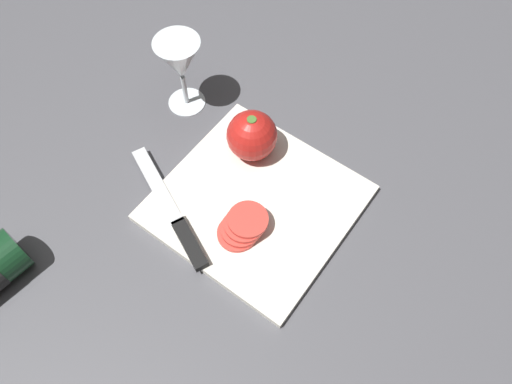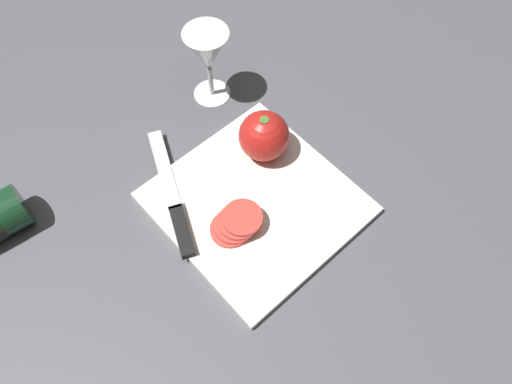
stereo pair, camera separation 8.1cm
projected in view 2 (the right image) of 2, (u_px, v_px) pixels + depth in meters
name	position (u px, v px, depth m)	size (l,w,h in m)	color
ground_plane	(248.00, 187.00, 0.87)	(3.00, 3.00, 0.00)	#4C4C51
cutting_board	(256.00, 203.00, 0.85)	(0.31, 0.30, 0.01)	silver
wine_glass	(208.00, 54.00, 0.89)	(0.08, 0.08, 0.15)	silver
whole_tomato	(264.00, 136.00, 0.85)	(0.09, 0.09, 0.09)	red
knife	(177.00, 215.00, 0.82)	(0.25, 0.13, 0.01)	silver
tomato_slice_stack_near	(236.00, 223.00, 0.80)	(0.07, 0.09, 0.03)	#D63D33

